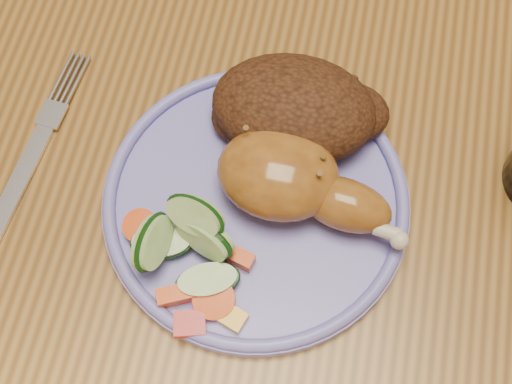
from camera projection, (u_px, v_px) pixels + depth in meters
ground at (285, 304)px, 1.29m from camera, size 4.00×4.00×0.00m
dining_table at (311, 122)px, 0.68m from camera, size 0.90×1.40×0.75m
plate at (256, 203)px, 0.55m from camera, size 0.24×0.24×0.01m
plate_rim at (256, 197)px, 0.54m from camera, size 0.23×0.23×0.01m
chicken_leg at (294, 181)px, 0.53m from camera, size 0.15×0.08×0.05m
rice_pilaf at (297, 109)px, 0.55m from camera, size 0.14×0.09×0.06m
vegetable_pile at (186, 251)px, 0.51m from camera, size 0.11×0.11×0.05m
fork at (29, 161)px, 0.57m from camera, size 0.04×0.17×0.00m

